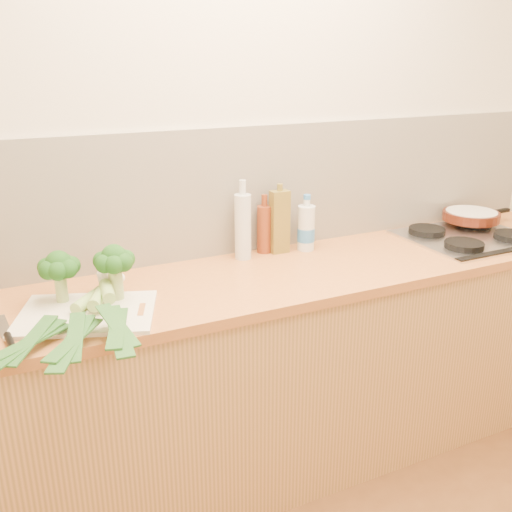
{
  "coord_description": "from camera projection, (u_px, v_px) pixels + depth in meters",
  "views": [
    {
      "loc": [
        -0.98,
        -0.67,
        1.71
      ],
      "look_at": [
        -0.14,
        1.1,
        1.02
      ],
      "focal_mm": 40.0,
      "sensor_mm": 36.0,
      "label": 1
    }
  ],
  "objects": [
    {
      "name": "chefs_knife",
      "position": [
        9.0,
        339.0,
        1.71
      ],
      "size": [
        0.06,
        0.3,
        0.02
      ],
      "rotation": [
        0.0,
        0.0,
        0.1
      ],
      "color": "silver",
      "rests_on": "counter"
    },
    {
      "name": "broccoli_right",
      "position": [
        114.0,
        262.0,
        1.94
      ],
      "size": [
        0.14,
        0.14,
        0.2
      ],
      "color": "#90A862",
      "rests_on": "chopping_board"
    },
    {
      "name": "oil_tin",
      "position": [
        279.0,
        221.0,
        2.45
      ],
      "size": [
        0.08,
        0.05,
        0.3
      ],
      "color": "olive",
      "rests_on": "counter"
    },
    {
      "name": "glass_bottle",
      "position": [
        243.0,
        226.0,
        2.37
      ],
      "size": [
        0.07,
        0.07,
        0.34
      ],
      "color": "silver",
      "rests_on": "counter"
    },
    {
      "name": "room_shell",
      "position": [
        246.0,
        191.0,
        2.42
      ],
      "size": [
        3.5,
        3.5,
        3.5
      ],
      "color": "beige",
      "rests_on": "ground"
    },
    {
      "name": "chopping_board",
      "position": [
        87.0,
        314.0,
        1.88
      ],
      "size": [
        0.52,
        0.45,
        0.01
      ],
      "primitive_type": "cube",
      "rotation": [
        0.0,
        0.0,
        -0.35
      ],
      "color": "beige",
      "rests_on": "counter"
    },
    {
      "name": "gas_hob",
      "position": [
        470.0,
        236.0,
        2.67
      ],
      "size": [
        0.58,
        0.5,
        0.04
      ],
      "color": "silver",
      "rests_on": "counter"
    },
    {
      "name": "leek_mid",
      "position": [
        93.0,
        307.0,
        1.82
      ],
      "size": [
        0.32,
        0.63,
        0.04
      ],
      "rotation": [
        0.0,
        0.0,
        -0.41
      ],
      "color": "white",
      "rests_on": "chopping_board"
    },
    {
      "name": "leek_back",
      "position": [
        110.0,
        300.0,
        1.82
      ],
      "size": [
        0.13,
        0.65,
        0.04
      ],
      "rotation": [
        0.0,
        0.0,
        -0.1
      ],
      "color": "white",
      "rests_on": "chopping_board"
    },
    {
      "name": "water_bottle",
      "position": [
        306.0,
        229.0,
        2.5
      ],
      "size": [
        0.08,
        0.08,
        0.23
      ],
      "color": "silver",
      "rests_on": "counter"
    },
    {
      "name": "skillet",
      "position": [
        471.0,
        215.0,
        2.83
      ],
      "size": [
        0.4,
        0.27,
        0.05
      ],
      "rotation": [
        0.0,
        0.0,
        0.03
      ],
      "color": "#46180B",
      "rests_on": "gas_hob"
    },
    {
      "name": "leek_front",
      "position": [
        78.0,
        307.0,
        1.86
      ],
      "size": [
        0.51,
        0.57,
        0.04
      ],
      "rotation": [
        0.0,
        0.0,
        -0.73
      ],
      "color": "white",
      "rests_on": "chopping_board"
    },
    {
      "name": "broccoli_left",
      "position": [
        59.0,
        267.0,
        1.92
      ],
      "size": [
        0.14,
        0.14,
        0.18
      ],
      "color": "#90A862",
      "rests_on": "chopping_board"
    },
    {
      "name": "amber_bottle",
      "position": [
        264.0,
        228.0,
        2.46
      ],
      "size": [
        0.06,
        0.06,
        0.26
      ],
      "color": "maroon",
      "rests_on": "counter"
    },
    {
      "name": "counter",
      "position": [
        275.0,
        371.0,
        2.41
      ],
      "size": [
        3.2,
        0.62,
        0.9
      ],
      "color": "tan",
      "rests_on": "ground"
    }
  ]
}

